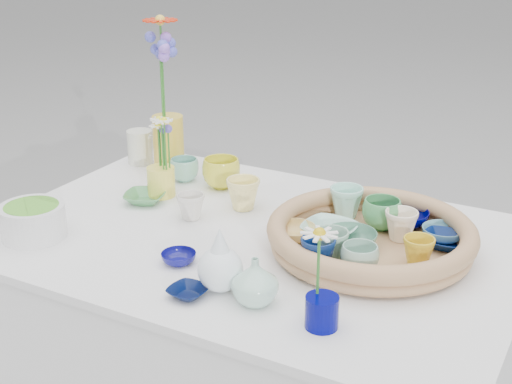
% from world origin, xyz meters
% --- Properties ---
extents(wicker_tray, '(0.47, 0.47, 0.08)m').
position_xyz_m(wicker_tray, '(0.28, 0.05, 0.80)').
color(wicker_tray, '#A0754F').
rests_on(wicker_tray, display_table).
extents(tray_ceramic_0, '(0.15, 0.15, 0.04)m').
position_xyz_m(tray_ceramic_0, '(0.31, 0.19, 0.80)').
color(tray_ceramic_0, '#00004B').
rests_on(tray_ceramic_0, wicker_tray).
extents(tray_ceramic_1, '(0.11, 0.11, 0.03)m').
position_xyz_m(tray_ceramic_1, '(0.43, 0.12, 0.80)').
color(tray_ceramic_1, '#001246').
rests_on(tray_ceramic_1, wicker_tray).
extents(tray_ceramic_2, '(0.08, 0.08, 0.06)m').
position_xyz_m(tray_ceramic_2, '(0.40, 0.01, 0.81)').
color(tray_ceramic_2, gold).
rests_on(tray_ceramic_2, wicker_tray).
extents(tray_ceramic_3, '(0.14, 0.14, 0.04)m').
position_xyz_m(tray_ceramic_3, '(0.24, 0.02, 0.80)').
color(tray_ceramic_3, '#4C7D66').
rests_on(tray_ceramic_3, wicker_tray).
extents(tray_ceramic_4, '(0.10, 0.10, 0.07)m').
position_xyz_m(tray_ceramic_4, '(0.23, -0.06, 0.82)').
color(tray_ceramic_4, '#82AF94').
rests_on(tray_ceramic_4, wicker_tray).
extents(tray_ceramic_5, '(0.13, 0.13, 0.03)m').
position_xyz_m(tray_ceramic_5, '(0.18, 0.05, 0.80)').
color(tray_ceramic_5, '#A5DCCD').
rests_on(tray_ceramic_5, wicker_tray).
extents(tray_ceramic_6, '(0.10, 0.10, 0.08)m').
position_xyz_m(tray_ceramic_6, '(0.17, 0.17, 0.82)').
color(tray_ceramic_6, '#A7EAD6').
rests_on(tray_ceramic_6, wicker_tray).
extents(tray_ceramic_7, '(0.08, 0.08, 0.07)m').
position_xyz_m(tray_ceramic_7, '(0.33, 0.11, 0.82)').
color(tray_ceramic_7, '#FFEAD0').
rests_on(tray_ceramic_7, wicker_tray).
extents(tray_ceramic_8, '(0.13, 0.13, 0.03)m').
position_xyz_m(tray_ceramic_8, '(0.42, 0.16, 0.80)').
color(tray_ceramic_8, '#69AFC8').
rests_on(tray_ceramic_8, wicker_tray).
extents(tray_ceramic_9, '(0.10, 0.10, 0.07)m').
position_xyz_m(tray_ceramic_9, '(0.22, -0.11, 0.82)').
color(tray_ceramic_9, '#091E54').
rests_on(tray_ceramic_9, wicker_tray).
extents(tray_ceramic_10, '(0.10, 0.10, 0.03)m').
position_xyz_m(tray_ceramic_10, '(0.11, -0.00, 0.80)').
color(tray_ceramic_10, '#FFD57A').
rests_on(tray_ceramic_10, wicker_tray).
extents(tray_ceramic_11, '(0.10, 0.10, 0.06)m').
position_xyz_m(tray_ceramic_11, '(0.30, -0.09, 0.81)').
color(tray_ceramic_11, '#8EB8A4').
rests_on(tray_ceramic_11, wicker_tray).
extents(tray_ceramic_12, '(0.12, 0.12, 0.07)m').
position_xyz_m(tray_ceramic_12, '(0.27, 0.15, 0.82)').
color(tray_ceramic_12, '#479D59').
rests_on(tray_ceramic_12, wicker_tray).
extents(loose_ceramic_0, '(0.11, 0.11, 0.08)m').
position_xyz_m(loose_ceramic_0, '(-0.23, 0.24, 0.81)').
color(loose_ceramic_0, yellow).
rests_on(loose_ceramic_0, display_table).
extents(loose_ceramic_1, '(0.10, 0.10, 0.08)m').
position_xyz_m(loose_ceramic_1, '(-0.10, 0.13, 0.81)').
color(loose_ceramic_1, '#FFEE87').
rests_on(loose_ceramic_1, display_table).
extents(loose_ceramic_2, '(0.14, 0.14, 0.03)m').
position_xyz_m(loose_ceramic_2, '(-0.35, 0.05, 0.78)').
color(loose_ceramic_2, '#488D51').
rests_on(loose_ceramic_2, display_table).
extents(loose_ceramic_3, '(0.08, 0.08, 0.07)m').
position_xyz_m(loose_ceramic_3, '(-0.18, 0.01, 0.80)').
color(loose_ceramic_3, silver).
rests_on(loose_ceramic_3, display_table).
extents(loose_ceramic_4, '(0.09, 0.09, 0.02)m').
position_xyz_m(loose_ceramic_4, '(-0.07, -0.20, 0.78)').
color(loose_ceramic_4, navy).
rests_on(loose_ceramic_4, display_table).
extents(loose_ceramic_5, '(0.09, 0.09, 0.07)m').
position_xyz_m(loose_ceramic_5, '(-0.35, 0.23, 0.80)').
color(loose_ceramic_5, '#79BAAA').
rests_on(loose_ceramic_5, display_table).
extents(loose_ceramic_6, '(0.08, 0.08, 0.02)m').
position_xyz_m(loose_ceramic_6, '(0.03, -0.32, 0.77)').
color(loose_ceramic_6, '#030D35').
rests_on(loose_ceramic_6, display_table).
extents(fluted_bowl, '(0.19, 0.19, 0.08)m').
position_xyz_m(fluted_bowl, '(-0.45, -0.25, 0.81)').
color(fluted_bowl, silver).
rests_on(fluted_bowl, display_table).
extents(bud_vase_paleblue, '(0.11, 0.11, 0.14)m').
position_xyz_m(bud_vase_paleblue, '(0.07, -0.26, 0.84)').
color(bud_vase_paleblue, white).
rests_on(bud_vase_paleblue, display_table).
extents(bud_vase_seafoam, '(0.10, 0.10, 0.10)m').
position_xyz_m(bud_vase_seafoam, '(0.16, -0.27, 0.81)').
color(bud_vase_seafoam, '#A9D8C2').
rests_on(bud_vase_seafoam, display_table).
extents(bud_vase_cobalt, '(0.08, 0.08, 0.06)m').
position_xyz_m(bud_vase_cobalt, '(0.31, -0.29, 0.80)').
color(bud_vase_cobalt, '#000263').
rests_on(bud_vase_cobalt, display_table).
extents(single_daisy, '(0.10, 0.10, 0.14)m').
position_xyz_m(single_daisy, '(0.29, -0.28, 0.89)').
color(single_daisy, white).
rests_on(single_daisy, bud_vase_cobalt).
extents(tall_vase_yellow, '(0.09, 0.09, 0.17)m').
position_xyz_m(tall_vase_yellow, '(-0.43, 0.28, 0.85)').
color(tall_vase_yellow, gold).
rests_on(tall_vase_yellow, display_table).
extents(gerbera, '(0.14, 0.14, 0.29)m').
position_xyz_m(gerbera, '(-0.44, 0.27, 1.07)').
color(gerbera, red).
rests_on(gerbera, tall_vase_yellow).
extents(hydrangea, '(0.09, 0.09, 0.28)m').
position_xyz_m(hydrangea, '(-0.44, 0.26, 1.03)').
color(hydrangea, '#5056CE').
rests_on(hydrangea, tall_vase_yellow).
extents(white_pitcher, '(0.13, 0.10, 0.10)m').
position_xyz_m(white_pitcher, '(-0.55, 0.29, 0.82)').
color(white_pitcher, beige).
rests_on(white_pitcher, display_table).
extents(daisy_cup, '(0.08, 0.08, 0.08)m').
position_xyz_m(daisy_cup, '(-0.34, 0.11, 0.81)').
color(daisy_cup, '#F3E44F').
rests_on(daisy_cup, display_table).
extents(daisy_posy, '(0.09, 0.09, 0.15)m').
position_xyz_m(daisy_posy, '(-0.33, 0.11, 0.92)').
color(daisy_posy, white).
rests_on(daisy_posy, daisy_cup).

